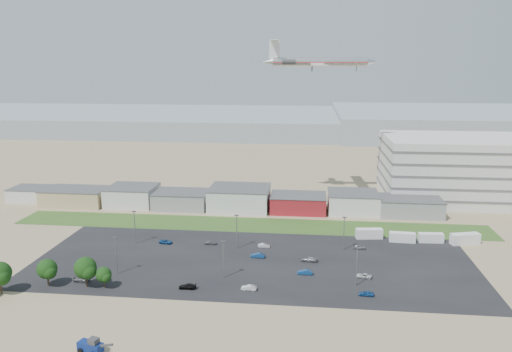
# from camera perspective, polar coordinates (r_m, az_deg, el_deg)

# --- Properties ---
(ground) EXTENTS (700.00, 700.00, 0.00)m
(ground) POSITION_cam_1_polar(r_m,az_deg,el_deg) (121.56, -3.86, -13.15)
(ground) COLOR #8E7D5A
(ground) RESTS_ON ground
(parking_lot) EXTENTS (120.00, 50.00, 0.01)m
(parking_lot) POSITION_cam_1_polar(r_m,az_deg,el_deg) (138.97, -0.34, -9.72)
(parking_lot) COLOR black
(parking_lot) RESTS_ON ground
(grass_strip) EXTENTS (160.00, 16.00, 0.02)m
(grass_strip) POSITION_cam_1_polar(r_m,az_deg,el_deg) (169.38, -0.77, -5.58)
(grass_strip) COLOR #305720
(grass_strip) RESTS_ON ground
(hills_backdrop) EXTENTS (700.00, 200.00, 9.00)m
(hills_backdrop) POSITION_cam_1_polar(r_m,az_deg,el_deg) (425.99, 9.00, 5.86)
(hills_backdrop) COLOR gray
(hills_backdrop) RESTS_ON ground
(building_row) EXTENTS (170.00, 20.00, 8.00)m
(building_row) POSITION_cam_1_polar(r_m,az_deg,el_deg) (188.91, -5.19, -2.45)
(building_row) COLOR silver
(building_row) RESTS_ON ground
(parking_garage) EXTENTS (80.00, 40.00, 25.00)m
(parking_garage) POSITION_cam_1_polar(r_m,az_deg,el_deg) (218.27, 24.90, 0.74)
(parking_garage) COLOR silver
(parking_garage) RESTS_ON ground
(telehandler) EXTENTS (8.14, 4.66, 3.22)m
(telehandler) POSITION_cam_1_polar(r_m,az_deg,el_deg) (102.90, -18.42, -17.88)
(telehandler) COLOR navy
(telehandler) RESTS_ON ground
(box_trailer_a) EXTENTS (8.41, 3.62, 3.05)m
(box_trailer_a) POSITION_cam_1_polar(r_m,az_deg,el_deg) (160.00, 12.80, -6.43)
(box_trailer_a) COLOR silver
(box_trailer_a) RESTS_ON ground
(box_trailer_b) EXTENTS (7.87, 2.86, 2.91)m
(box_trailer_b) POSITION_cam_1_polar(r_m,az_deg,el_deg) (159.43, 16.37, -6.73)
(box_trailer_b) COLOR silver
(box_trailer_b) RESTS_ON ground
(box_trailer_c) EXTENTS (7.56, 2.76, 2.79)m
(box_trailer_c) POSITION_cam_1_polar(r_m,az_deg,el_deg) (161.80, 19.35, -6.67)
(box_trailer_c) COLOR silver
(box_trailer_c) RESTS_ON ground
(box_trailer_d) EXTENTS (9.15, 5.01, 3.28)m
(box_trailer_d) POSITION_cam_1_polar(r_m,az_deg,el_deg) (163.78, 22.78, -6.63)
(box_trailer_d) COLOR silver
(box_trailer_d) RESTS_ON ground
(tree_left) EXTENTS (5.91, 5.91, 8.86)m
(tree_left) POSITION_cam_1_polar(r_m,az_deg,el_deg) (133.37, -27.25, -10.12)
(tree_left) COLOR black
(tree_left) RESTS_ON ground
(tree_mid) EXTENTS (5.17, 5.17, 7.75)m
(tree_mid) POSITION_cam_1_polar(r_m,az_deg,el_deg) (133.10, -22.75, -9.98)
(tree_mid) COLOR black
(tree_mid) RESTS_ON ground
(tree_right) EXTENTS (5.73, 5.73, 8.60)m
(tree_right) POSITION_cam_1_polar(r_m,az_deg,el_deg) (129.17, -18.90, -10.15)
(tree_right) COLOR black
(tree_right) RESTS_ON ground
(tree_near) EXTENTS (4.01, 4.01, 6.01)m
(tree_near) POSITION_cam_1_polar(r_m,az_deg,el_deg) (127.79, -17.01, -10.90)
(tree_near) COLOR black
(tree_near) RESTS_ON ground
(lightpole_front_l) EXTENTS (1.17, 0.49, 9.93)m
(lightpole_front_l) POSITION_cam_1_polar(r_m,az_deg,el_deg) (134.32, -15.70, -8.75)
(lightpole_front_l) COLOR slate
(lightpole_front_l) RESTS_ON ground
(lightpole_front_m) EXTENTS (1.15, 0.48, 9.78)m
(lightpole_front_m) POSITION_cam_1_polar(r_m,az_deg,el_deg) (127.37, -3.75, -9.51)
(lightpole_front_m) COLOR slate
(lightpole_front_m) RESTS_ON ground
(lightpole_front_r) EXTENTS (1.16, 0.48, 9.85)m
(lightpole_front_r) POSITION_cam_1_polar(r_m,az_deg,el_deg) (125.23, 11.43, -10.12)
(lightpole_front_r) COLOR slate
(lightpole_front_r) RESTS_ON ground
(lightpole_back_l) EXTENTS (1.20, 0.50, 10.17)m
(lightpole_back_l) POSITION_cam_1_polar(r_m,az_deg,el_deg) (154.89, -13.68, -5.72)
(lightpole_back_l) COLOR slate
(lightpole_back_l) RESTS_ON ground
(lightpole_back_m) EXTENTS (1.21, 0.50, 10.25)m
(lightpole_back_m) POSITION_cam_1_polar(r_m,az_deg,el_deg) (146.64, -2.22, -6.39)
(lightpole_back_m) COLOR slate
(lightpole_back_m) RESTS_ON ground
(lightpole_back_r) EXTENTS (1.18, 0.49, 10.06)m
(lightpole_back_r) POSITION_cam_1_polar(r_m,az_deg,el_deg) (147.41, 10.01, -6.51)
(lightpole_back_r) COLOR slate
(lightpole_back_r) RESTS_ON ground
(airliner) EXTENTS (46.17, 33.41, 12.96)m
(airliner) POSITION_cam_1_polar(r_m,az_deg,el_deg) (196.75, 7.33, 12.81)
(airliner) COLOR silver
(parked_car_0) EXTENTS (4.08, 2.18, 1.09)m
(parked_car_0) POSITION_cam_1_polar(r_m,az_deg,el_deg) (131.67, 12.21, -11.07)
(parked_car_0) COLOR silver
(parked_car_0) RESTS_ON ground
(parked_car_1) EXTENTS (3.96, 1.47, 1.29)m
(parked_car_1) POSITION_cam_1_polar(r_m,az_deg,el_deg) (131.21, 5.63, -10.87)
(parked_car_1) COLOR navy
(parked_car_1) RESTS_ON ground
(parked_car_2) EXTENTS (3.64, 1.72, 1.20)m
(parked_car_2) POSITION_cam_1_polar(r_m,az_deg,el_deg) (122.30, 12.49, -12.96)
(parked_car_2) COLOR navy
(parked_car_2) RESTS_ON ground
(parked_car_3) EXTENTS (4.20, 1.74, 1.21)m
(parked_car_3) POSITION_cam_1_polar(r_m,az_deg,el_deg) (124.05, -7.84, -12.39)
(parked_car_3) COLOR black
(parked_car_3) RESTS_ON ground
(parked_car_6) EXTENTS (3.78, 1.64, 1.08)m
(parked_car_6) POSITION_cam_1_polar(r_m,az_deg,el_deg) (151.79, -5.15, -7.60)
(parked_car_6) COLOR #595B5E
(parked_car_6) RESTS_ON ground
(parked_car_7) EXTENTS (4.09, 1.74, 1.31)m
(parked_car_7) POSITION_cam_1_polar(r_m,az_deg,el_deg) (141.30, 0.22, -9.06)
(parked_car_7) COLOR navy
(parked_car_7) RESTS_ON ground
(parked_car_8) EXTENTS (3.51, 1.50, 1.18)m
(parked_car_8) POSITION_cam_1_polar(r_m,az_deg,el_deg) (150.59, 11.75, -7.97)
(parked_car_8) COLOR #A5A5AA
(parked_car_8) RESTS_ON ground
(parked_car_9) EXTENTS (4.23, 2.38, 1.12)m
(parked_car_9) POSITION_cam_1_polar(r_m,az_deg,el_deg) (154.33, -10.27, -7.40)
(parked_car_9) COLOR navy
(parked_car_9) RESTS_ON ground
(parked_car_10) EXTENTS (4.27, 1.74, 1.24)m
(parked_car_10) POSITION_cam_1_polar(r_m,az_deg,el_deg) (133.77, -19.26, -11.09)
(parked_car_10) COLOR #595B5E
(parked_car_10) RESTS_ON ground
(parked_car_11) EXTENTS (3.62, 1.49, 1.17)m
(parked_car_11) POSITION_cam_1_polar(r_m,az_deg,el_deg) (148.80, 0.92, -7.95)
(parked_car_11) COLOR silver
(parked_car_11) RESTS_ON ground
(parked_car_12) EXTENTS (4.60, 2.33, 1.28)m
(parked_car_12) POSITION_cam_1_polar(r_m,az_deg,el_deg) (139.38, 6.06, -9.45)
(parked_car_12) COLOR #A5A5AA
(parked_car_12) RESTS_ON ground
(parked_car_13) EXTENTS (3.74, 1.36, 1.22)m
(parked_car_13) POSITION_cam_1_polar(r_m,az_deg,el_deg) (122.31, -0.82, -12.64)
(parked_car_13) COLOR silver
(parked_car_13) RESTS_ON ground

